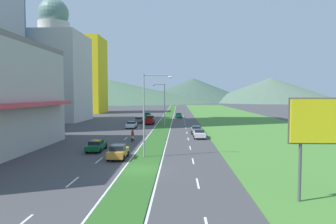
{
  "coord_description": "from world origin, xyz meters",
  "views": [
    {
      "loc": [
        3.56,
        -27.39,
        7.09
      ],
      "look_at": [
        1.1,
        39.52,
        3.22
      ],
      "focal_mm": 31.46,
      "sensor_mm": 36.0,
      "label": 1
    }
  ],
  "objects_px": {
    "car_4": "(97,145)",
    "car_6": "(179,115)",
    "car_5": "(118,152)",
    "car_7": "(196,130)",
    "car_2": "(147,114)",
    "car_1": "(199,134)",
    "motorcycle_rider": "(133,136)",
    "car_3": "(139,120)",
    "street_lamp_near": "(147,109)",
    "car_0": "(132,125)",
    "billboard_roadside": "(328,126)",
    "street_lamp_mid": "(163,102)",
    "pickup_truck_0": "(150,120)"
  },
  "relations": [
    {
      "from": "street_lamp_near",
      "to": "car_7",
      "type": "distance_m",
      "value": 22.79
    },
    {
      "from": "street_lamp_mid",
      "to": "car_5",
      "type": "relative_size",
      "value": 2.35
    },
    {
      "from": "car_1",
      "to": "motorcycle_rider",
      "type": "distance_m",
      "value": 11.11
    },
    {
      "from": "car_7",
      "to": "pickup_truck_0",
      "type": "height_order",
      "value": "pickup_truck_0"
    },
    {
      "from": "car_3",
      "to": "car_4",
      "type": "relative_size",
      "value": 0.97
    },
    {
      "from": "car_2",
      "to": "motorcycle_rider",
      "type": "bearing_deg",
      "value": -176.39
    },
    {
      "from": "street_lamp_mid",
      "to": "car_4",
      "type": "relative_size",
      "value": 2.09
    },
    {
      "from": "car_7",
      "to": "car_4",
      "type": "bearing_deg",
      "value": -37.89
    },
    {
      "from": "motorcycle_rider",
      "to": "car_3",
      "type": "bearing_deg",
      "value": 5.9
    },
    {
      "from": "car_3",
      "to": "car_4",
      "type": "bearing_deg",
      "value": 179.59
    },
    {
      "from": "street_lamp_near",
      "to": "car_2",
      "type": "xyz_separation_m",
      "value": [
        -6.79,
        63.46,
        -4.73
      ]
    },
    {
      "from": "car_0",
      "to": "car_2",
      "type": "relative_size",
      "value": 0.91
    },
    {
      "from": "car_0",
      "to": "car_1",
      "type": "xyz_separation_m",
      "value": [
        13.52,
        -13.97,
        -0.03
      ]
    },
    {
      "from": "car_0",
      "to": "pickup_truck_0",
      "type": "bearing_deg",
      "value": -18.6
    },
    {
      "from": "car_4",
      "to": "car_7",
      "type": "bearing_deg",
      "value": -37.89
    },
    {
      "from": "car_1",
      "to": "car_3",
      "type": "height_order",
      "value": "car_3"
    },
    {
      "from": "car_1",
      "to": "car_2",
      "type": "distance_m",
      "value": 49.95
    },
    {
      "from": "billboard_roadside",
      "to": "street_lamp_mid",
      "type": "bearing_deg",
      "value": 106.13
    },
    {
      "from": "street_lamp_near",
      "to": "car_6",
      "type": "relative_size",
      "value": 2.15
    },
    {
      "from": "car_5",
      "to": "car_7",
      "type": "relative_size",
      "value": 0.85
    },
    {
      "from": "car_2",
      "to": "car_1",
      "type": "bearing_deg",
      "value": -164.01
    },
    {
      "from": "car_4",
      "to": "car_6",
      "type": "relative_size",
      "value": 1.04
    },
    {
      "from": "car_0",
      "to": "motorcycle_rider",
      "type": "relative_size",
      "value": 2.14
    },
    {
      "from": "car_5",
      "to": "car_6",
      "type": "height_order",
      "value": "car_5"
    },
    {
      "from": "street_lamp_mid",
      "to": "billboard_roadside",
      "type": "distance_m",
      "value": 47.1
    },
    {
      "from": "billboard_roadside",
      "to": "car_4",
      "type": "bearing_deg",
      "value": 139.32
    },
    {
      "from": "car_5",
      "to": "car_6",
      "type": "relative_size",
      "value": 0.92
    },
    {
      "from": "street_lamp_mid",
      "to": "car_6",
      "type": "distance_m",
      "value": 27.1
    },
    {
      "from": "car_6",
      "to": "pickup_truck_0",
      "type": "relative_size",
      "value": 0.81
    },
    {
      "from": "car_5",
      "to": "billboard_roadside",
      "type": "bearing_deg",
      "value": -128.0
    },
    {
      "from": "car_5",
      "to": "street_lamp_mid",
      "type": "bearing_deg",
      "value": -5.89
    },
    {
      "from": "car_3",
      "to": "street_lamp_near",
      "type": "bearing_deg",
      "value": -170.97
    },
    {
      "from": "car_2",
      "to": "car_5",
      "type": "distance_m",
      "value": 64.37
    },
    {
      "from": "street_lamp_near",
      "to": "car_4",
      "type": "height_order",
      "value": "street_lamp_near"
    },
    {
      "from": "motorcycle_rider",
      "to": "car_7",
      "type": "bearing_deg",
      "value": -47.72
    },
    {
      "from": "street_lamp_near",
      "to": "street_lamp_mid",
      "type": "distance_m",
      "value": 31.6
    },
    {
      "from": "car_1",
      "to": "car_5",
      "type": "height_order",
      "value": "car_5"
    },
    {
      "from": "car_4",
      "to": "pickup_truck_0",
      "type": "distance_m",
      "value": 34.89
    },
    {
      "from": "car_1",
      "to": "car_7",
      "type": "relative_size",
      "value": 0.97
    },
    {
      "from": "car_4",
      "to": "car_0",
      "type": "bearing_deg",
      "value": -0.72
    },
    {
      "from": "pickup_truck_0",
      "to": "street_lamp_near",
      "type": "bearing_deg",
      "value": -174.74
    },
    {
      "from": "street_lamp_near",
      "to": "pickup_truck_0",
      "type": "height_order",
      "value": "street_lamp_near"
    },
    {
      "from": "car_3",
      "to": "car_7",
      "type": "relative_size",
      "value": 0.93
    },
    {
      "from": "car_2",
      "to": "car_7",
      "type": "bearing_deg",
      "value": -162.16
    },
    {
      "from": "street_lamp_near",
      "to": "motorcycle_rider",
      "type": "relative_size",
      "value": 4.72
    },
    {
      "from": "car_3",
      "to": "car_7",
      "type": "xyz_separation_m",
      "value": [
        13.4,
        -20.27,
        -0.06
      ]
    },
    {
      "from": "car_6",
      "to": "street_lamp_near",
      "type": "bearing_deg",
      "value": -3.47
    },
    {
      "from": "street_lamp_mid",
      "to": "billboard_roadside",
      "type": "height_order",
      "value": "street_lamp_mid"
    },
    {
      "from": "street_lamp_near",
      "to": "billboard_roadside",
      "type": "bearing_deg",
      "value": -45.83
    },
    {
      "from": "car_0",
      "to": "motorcycle_rider",
      "type": "height_order",
      "value": "motorcycle_rider"
    }
  ]
}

